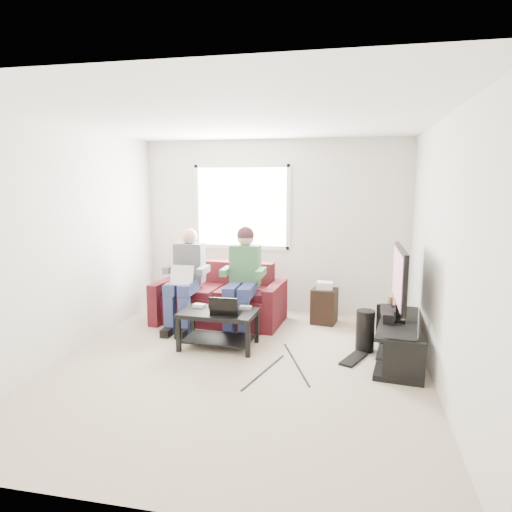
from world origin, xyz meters
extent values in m
plane|color=tan|center=(0.00, 0.00, 0.00)|extent=(4.50, 4.50, 0.00)
plane|color=white|center=(0.00, 0.00, 2.60)|extent=(4.50, 4.50, 0.00)
plane|color=silver|center=(0.00, 2.25, 1.30)|extent=(4.50, 0.00, 4.50)
plane|color=silver|center=(0.00, -2.25, 1.30)|extent=(4.50, 0.00, 4.50)
plane|color=silver|center=(-2.00, 0.00, 1.30)|extent=(0.00, 4.50, 4.50)
plane|color=silver|center=(2.00, 0.00, 1.30)|extent=(0.00, 4.50, 4.50)
cube|color=white|center=(-0.50, 2.24, 1.60)|extent=(1.40, 0.01, 1.20)
cube|color=silver|center=(-0.50, 2.23, 1.60)|extent=(1.48, 0.04, 1.28)
cube|color=#4C1313|center=(-0.65, 1.48, 0.20)|extent=(1.51, 0.89, 0.41)
cube|color=#4C1313|center=(-0.65, 1.82, 0.62)|extent=(1.46, 0.31, 0.42)
cube|color=#4C1313|center=(-1.45, 1.48, 0.29)|extent=(0.22, 0.88, 0.58)
cube|color=#4C1313|center=(0.15, 1.48, 0.29)|extent=(0.22, 0.88, 0.58)
cube|color=#4C1313|center=(-1.01, 1.46, 0.46)|extent=(0.73, 0.71, 0.10)
cube|color=#4C1313|center=(-0.29, 1.46, 0.46)|extent=(0.73, 0.71, 0.10)
cube|color=navy|center=(-1.15, 1.06, 0.58)|extent=(0.16, 0.45, 0.14)
cube|color=navy|center=(-0.95, 1.06, 0.58)|extent=(0.16, 0.45, 0.14)
cube|color=navy|center=(-1.15, 0.87, 0.25)|extent=(0.13, 0.13, 0.51)
cube|color=navy|center=(-0.95, 0.87, 0.25)|extent=(0.13, 0.13, 0.51)
cube|color=#56575B|center=(-1.05, 1.38, 0.86)|extent=(0.40, 0.22, 0.55)
sphere|color=tan|center=(-1.05, 1.40, 1.23)|extent=(0.22, 0.22, 0.22)
cube|color=navy|center=(-0.35, 1.06, 0.58)|extent=(0.16, 0.45, 0.14)
cube|color=navy|center=(-0.15, 1.06, 0.58)|extent=(0.16, 0.45, 0.14)
cube|color=navy|center=(-0.35, 0.87, 0.25)|extent=(0.13, 0.13, 0.51)
cube|color=navy|center=(-0.15, 0.87, 0.25)|extent=(0.13, 0.13, 0.51)
cube|color=#4B4D4D|center=(-0.25, 1.38, 0.86)|extent=(0.40, 0.22, 0.55)
sphere|color=tan|center=(-0.25, 1.40, 1.23)|extent=(0.22, 0.22, 0.22)
sphere|color=#351A20|center=(-0.25, 1.40, 1.27)|extent=(0.23, 0.23, 0.23)
cube|color=black|center=(-0.38, 0.52, 0.42)|extent=(0.92, 0.59, 0.05)
cube|color=black|center=(-0.38, 0.52, 0.10)|extent=(0.84, 0.50, 0.02)
cube|color=black|center=(-0.79, 0.28, 0.20)|extent=(0.05, 0.05, 0.40)
cube|color=black|center=(0.04, 0.28, 0.20)|extent=(0.05, 0.05, 0.40)
cube|color=black|center=(-0.79, 0.76, 0.20)|extent=(0.05, 0.05, 0.40)
cube|color=black|center=(0.04, 0.76, 0.20)|extent=(0.05, 0.05, 0.40)
cube|color=silver|center=(-0.66, 0.64, 0.47)|extent=(0.15, 0.11, 0.04)
cube|color=black|center=(-0.48, 0.70, 0.47)|extent=(0.14, 0.09, 0.04)
cube|color=gray|center=(-0.08, 0.67, 0.47)|extent=(0.14, 0.09, 0.04)
cube|color=black|center=(1.70, 0.55, 0.43)|extent=(0.59, 1.39, 0.04)
cube|color=black|center=(1.70, 0.55, 0.22)|extent=(0.54, 1.33, 0.03)
cube|color=black|center=(1.70, 0.55, 0.03)|extent=(0.59, 1.39, 0.06)
cube|color=black|center=(1.70, -0.10, 0.22)|extent=(0.41, 0.10, 0.45)
cube|color=black|center=(1.70, 1.21, 0.22)|extent=(0.41, 0.10, 0.45)
cube|color=black|center=(1.70, 0.65, 0.47)|extent=(0.12, 0.40, 0.04)
cube|color=black|center=(1.70, 0.65, 0.55)|extent=(0.06, 0.06, 0.12)
cube|color=black|center=(1.70, 0.65, 0.93)|extent=(0.05, 1.10, 0.65)
cube|color=#D33177|center=(1.67, 0.65, 0.93)|extent=(0.01, 1.01, 0.58)
cube|color=black|center=(1.58, 0.65, 0.50)|extent=(0.12, 0.50, 0.10)
cylinder|color=#AF774B|center=(1.65, 1.18, 0.51)|extent=(0.08, 0.08, 0.12)
cube|color=silver|center=(1.70, 0.15, 0.27)|extent=(0.30, 0.22, 0.06)
cube|color=gray|center=(1.70, 0.85, 0.28)|extent=(0.34, 0.26, 0.08)
cube|color=black|center=(1.70, 0.50, 0.27)|extent=(0.38, 0.30, 0.07)
cylinder|color=black|center=(1.35, 0.75, 0.25)|extent=(0.22, 0.22, 0.49)
cube|color=black|center=(1.22, 0.44, 0.01)|extent=(0.33, 0.50, 0.03)
cube|color=black|center=(0.81, 1.75, 0.25)|extent=(0.33, 0.33, 0.49)
cube|color=silver|center=(0.81, 1.75, 0.54)|extent=(0.22, 0.18, 0.10)
camera|label=1|loc=(1.15, -4.55, 1.98)|focal=32.00mm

